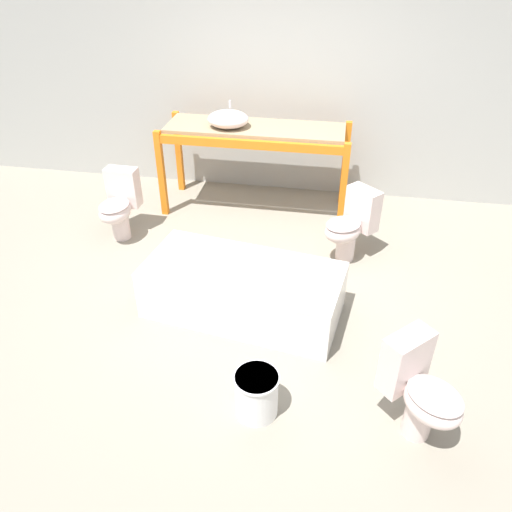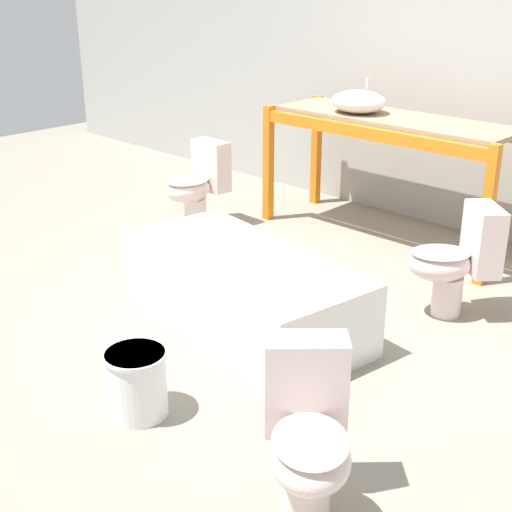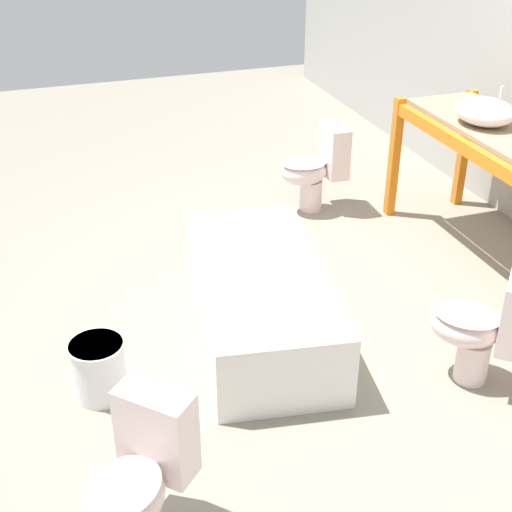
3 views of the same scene
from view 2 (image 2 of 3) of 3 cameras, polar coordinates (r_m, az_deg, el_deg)
ground_plane at (r=4.69m, az=2.23°, el=-4.01°), size 12.00×12.00×0.00m
warehouse_wall_rear at (r=6.03m, az=16.86°, el=16.81°), size 10.80×0.08×3.20m
shelving_rack at (r=5.73m, az=10.81°, el=9.45°), size 2.09×0.72×0.99m
sink_basin at (r=5.78m, az=8.20°, el=12.13°), size 0.45×0.40×0.26m
bathtub_main at (r=4.36m, az=-1.07°, el=-2.33°), size 1.75×1.01×0.45m
toilet_near at (r=4.60m, az=15.77°, el=-0.23°), size 0.60×0.61×0.72m
toilet_far at (r=2.87m, az=4.17°, el=-13.99°), size 0.60×0.61×0.72m
toilet_extra at (r=6.01m, az=-4.67°, el=5.80°), size 0.34×0.54×0.72m
bucket_white at (r=3.59m, az=-9.51°, el=-9.90°), size 0.31×0.31×0.34m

